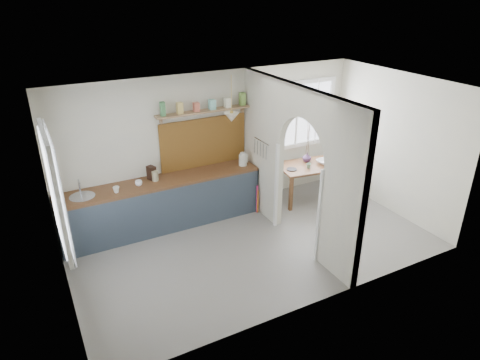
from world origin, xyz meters
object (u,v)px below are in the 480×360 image
chair_left (268,187)px  kettle (243,159)px  dining_table (308,182)px  vase (307,157)px  chair_right (342,168)px

chair_left → kettle: (-0.42, 0.22, 0.58)m
chair_left → kettle: 0.75m
chair_left → dining_table: bearing=71.8°
kettle → vase: kettle is taller
dining_table → kettle: kettle is taller
dining_table → vase: 0.50m
chair_left → chair_right: chair_right is taller
vase → dining_table: bearing=-112.7°
dining_table → chair_left: bearing=-173.5°
chair_right → chair_left: bearing=111.7°
dining_table → chair_right: chair_right is taller
dining_table → chair_left: 0.91m
dining_table → vase: bearing=75.5°
chair_right → kettle: kettle is taller
dining_table → chair_right: (0.89, 0.04, 0.11)m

